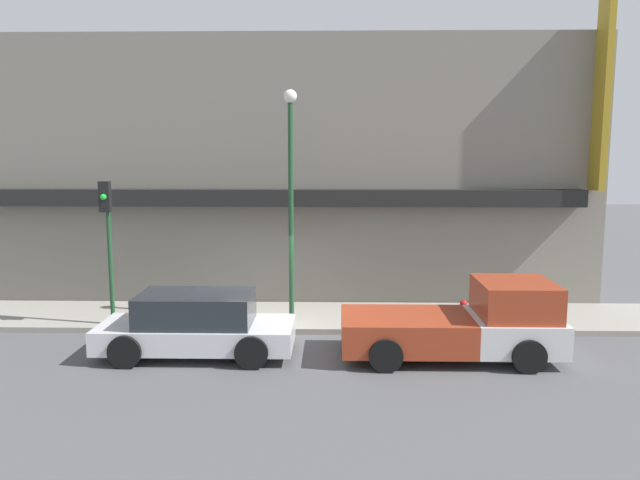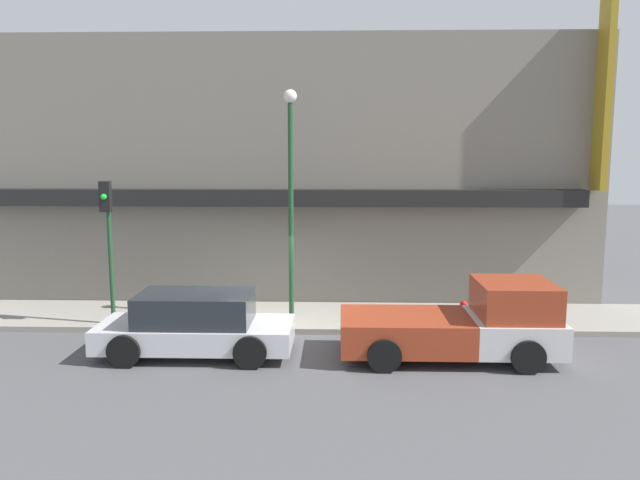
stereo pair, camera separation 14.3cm
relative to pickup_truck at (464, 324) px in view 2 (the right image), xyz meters
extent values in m
plane|color=#4C4C4F|center=(-4.78, 1.70, -0.80)|extent=(80.00, 80.00, 0.00)
cube|color=gray|center=(-4.78, 3.18, -0.73)|extent=(36.00, 2.96, 0.15)
cube|color=gray|center=(-4.78, 6.16, 3.33)|extent=(19.80, 3.00, 8.26)
cube|color=black|center=(-4.78, 4.36, 2.61)|extent=(18.22, 0.60, 0.50)
cube|color=olive|center=(4.62, 4.26, 5.76)|extent=(0.20, 0.80, 5.79)
cube|color=silver|center=(1.14, 0.00, -0.18)|extent=(2.01, 2.07, 0.76)
cube|color=#9E381E|center=(1.14, 0.00, 0.61)|extent=(1.70, 1.91, 0.82)
cube|color=#9E381E|center=(-1.37, 0.00, -0.18)|extent=(3.01, 2.07, 0.76)
cylinder|color=black|center=(1.19, 1.04, -0.42)|extent=(0.75, 0.22, 0.75)
cylinder|color=black|center=(1.19, -1.04, -0.42)|extent=(0.75, 0.22, 0.75)
cylinder|color=black|center=(-1.92, 1.04, -0.42)|extent=(0.75, 0.22, 0.75)
cylinder|color=black|center=(-1.92, -1.04, -0.42)|extent=(0.75, 0.22, 0.75)
cube|color=silver|center=(-6.29, 0.00, -0.30)|extent=(4.56, 1.81, 0.55)
cube|color=#23282D|center=(-6.29, 0.00, 0.34)|extent=(2.64, 1.63, 0.72)
cylinder|color=black|center=(-4.88, 0.91, -0.42)|extent=(0.75, 0.22, 0.75)
cylinder|color=black|center=(-4.88, -0.91, -0.42)|extent=(0.75, 0.22, 0.75)
cylinder|color=black|center=(-7.71, 0.91, -0.42)|extent=(0.75, 0.22, 0.75)
cylinder|color=black|center=(-7.71, -0.91, -0.42)|extent=(0.75, 0.22, 0.75)
cylinder|color=red|center=(0.42, 2.15, -0.39)|extent=(0.21, 0.21, 0.52)
sphere|color=red|center=(0.42, 2.15, -0.06)|extent=(0.20, 0.20, 0.20)
cylinder|color=#1E4728|center=(-4.23, 2.69, 2.30)|extent=(0.14, 0.14, 5.90)
sphere|color=silver|center=(-4.23, 2.69, 5.43)|extent=(0.36, 0.36, 0.36)
cylinder|color=#1E4728|center=(-9.03, 2.08, 1.28)|extent=(0.12, 0.12, 3.86)
cube|color=black|center=(-9.03, 1.92, 2.81)|extent=(0.28, 0.20, 0.80)
sphere|color=green|center=(-9.03, 1.80, 2.81)|extent=(0.16, 0.16, 0.16)
camera|label=1|loc=(-3.07, -14.17, 4.03)|focal=35.00mm
camera|label=2|loc=(-2.93, -14.17, 4.03)|focal=35.00mm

